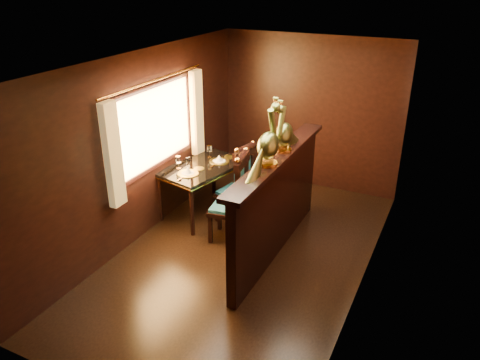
{
  "coord_description": "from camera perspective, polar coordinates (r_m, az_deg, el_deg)",
  "views": [
    {
      "loc": [
        2.2,
        -4.63,
        3.44
      ],
      "look_at": [
        -0.13,
        0.17,
        0.99
      ],
      "focal_mm": 35.0,
      "sensor_mm": 36.0,
      "label": 1
    }
  ],
  "objects": [
    {
      "name": "chair_right",
      "position": [
        6.62,
        0.1,
        -0.28
      ],
      "size": [
        0.52,
        0.54,
        1.24
      ],
      "rotation": [
        0.0,
        0.0,
        -0.19
      ],
      "color": "black",
      "rests_on": "ground"
    },
    {
      "name": "peacock_right",
      "position": [
        5.68,
        5.44,
        6.76
      ],
      "size": [
        0.22,
        0.58,
        0.69
      ],
      "primitive_type": null,
      "color": "#184936",
      "rests_on": "partition"
    },
    {
      "name": "dining_table",
      "position": [
        6.9,
        -4.56,
        1.18
      ],
      "size": [
        1.07,
        1.45,
        0.97
      ],
      "rotation": [
        0.0,
        0.0,
        -0.23
      ],
      "color": "black",
      "rests_on": "ground"
    },
    {
      "name": "chair_left",
      "position": [
        6.19,
        -0.46,
        -1.88
      ],
      "size": [
        0.53,
        0.55,
        1.29
      ],
      "rotation": [
        0.0,
        0.0,
        0.16
      ],
      "color": "black",
      "rests_on": "ground"
    },
    {
      "name": "ground",
      "position": [
        6.17,
        0.45,
        -9.19
      ],
      "size": [
        5.0,
        5.0,
        0.0
      ],
      "primitive_type": "plane",
      "color": "black",
      "rests_on": "ground"
    },
    {
      "name": "partition",
      "position": [
        5.94,
        4.52,
        -2.74
      ],
      "size": [
        0.26,
        2.7,
        1.36
      ],
      "color": "black",
      "rests_on": "ground"
    },
    {
      "name": "peacock_left",
      "position": [
        5.23,
        3.5,
        5.64
      ],
      "size": [
        0.24,
        0.63,
        0.75
      ],
      "primitive_type": null,
      "color": "#184936",
      "rests_on": "partition"
    },
    {
      "name": "room_shell",
      "position": [
        5.5,
        -0.22,
        4.94
      ],
      "size": [
        3.04,
        5.04,
        2.52
      ],
      "color": "black",
      "rests_on": "ground"
    }
  ]
}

